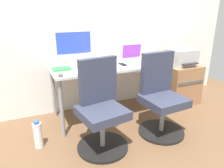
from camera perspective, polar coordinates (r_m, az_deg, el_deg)
ground_plane at (r=3.03m, az=-0.38°, el=-8.12°), size 5.28×5.28×0.00m
back_wall at (r=3.07m, az=-3.56°, el=17.46°), size 4.40×0.04×2.60m
desk at (r=2.79m, az=-0.41°, el=3.86°), size 1.52×0.65×0.72m
office_chair_left at (r=2.23m, az=-2.97°, el=-6.75°), size 0.54×0.54×0.94m
office_chair_right at (r=2.56m, az=12.84°, el=-3.65°), size 0.54×0.54×0.94m
side_cabinet at (r=3.53m, az=17.30°, el=0.26°), size 0.51×0.52×0.60m
printer at (r=3.42m, az=18.01°, el=6.87°), size 0.38×0.40×0.24m
water_bottle_on_floor at (r=2.45m, az=-19.11°, el=-12.66°), size 0.09×0.09×0.31m
desktop_monitor at (r=2.77m, az=-10.16°, el=10.21°), size 0.48×0.18×0.43m
open_laptop at (r=2.97m, az=5.87°, el=7.21°), size 0.31×0.26×0.23m
keyboard_by_monitor at (r=2.40m, az=-8.12°, el=3.03°), size 0.34×0.12×0.02m
keyboard_by_laptop at (r=2.64m, az=-5.44°, el=4.63°), size 0.34×0.12×0.02m
mouse_by_monitor at (r=3.11m, az=11.37°, el=6.73°), size 0.06×0.10×0.03m
mouse_by_laptop at (r=2.34m, az=-13.59°, el=2.43°), size 0.06×0.10×0.03m
coffee_mug at (r=2.77m, az=0.33°, el=6.21°), size 0.08×0.08×0.09m
pen_cup at (r=3.12m, az=2.66°, el=7.82°), size 0.07×0.07×0.10m
phone_near_monitor at (r=2.76m, az=2.83°, el=5.28°), size 0.07×0.14×0.01m
notebook at (r=2.59m, az=-13.29°, el=3.97°), size 0.21×0.15×0.03m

